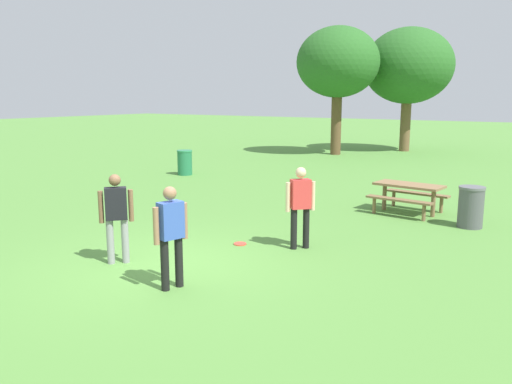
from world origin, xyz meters
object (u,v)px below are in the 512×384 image
Objects in this scene: person_thrower at (116,213)px; person_bystander at (171,231)px; trash_can_beside_table at (471,207)px; trash_can_further_along at (185,162)px; picnic_table_near at (409,192)px; person_catcher at (300,202)px; frisbee at (240,244)px; tree_tall_left at (338,63)px; tree_broad_center at (408,66)px.

person_thrower is 1.73m from person_bystander.
trash_can_further_along is at bearing 166.57° from trash_can_beside_table.
picnic_table_near is 1.93× the size of trash_can_beside_table.
person_catcher is 0.88× the size of picnic_table_near.
person_thrower is 1.71× the size of trash_can_beside_table.
person_thrower is at bearing -118.27° from frisbee.
person_thrower is 7.93m from trash_can_beside_table.
person_thrower reaches higher than frisbee.
tree_tall_left is (-5.32, 16.41, 4.65)m from frisbee.
person_catcher is at bearing -124.52° from trash_can_beside_table.
trash_can_beside_table is (4.85, 6.26, -0.46)m from person_thrower.
person_catcher is 1.71× the size of trash_can_further_along.
picnic_table_near is (0.85, 4.33, -0.38)m from person_catcher.
person_catcher is 20.40m from tree_broad_center.
trash_can_beside_table is 1.00× the size of trash_can_further_along.
tree_broad_center reaches higher than trash_can_further_along.
trash_can_beside_table is 17.77m from tree_broad_center.
tree_tall_left reaches higher than picnic_table_near.
person_thrower is 1.00× the size of person_catcher.
person_catcher is 6.24× the size of frisbee.
picnic_table_near is at bearing 78.40° from person_bystander.
picnic_table_near is 9.43m from trash_can_further_along.
tree_broad_center is at bearing 101.48° from person_catcher.
tree_broad_center is (-1.66, 22.28, 3.64)m from person_thrower.
person_catcher is 0.25× the size of tree_tall_left.
person_catcher is 10.47m from trash_can_further_along.
person_thrower is 1.00× the size of person_bystander.
trash_can_beside_table is 15.83m from tree_tall_left.
picnic_table_near reaches higher than frisbee.
tree_tall_left is at bearing 78.93° from trash_can_further_along.
person_thrower is at bearing -114.68° from picnic_table_near.
frisbee is 0.27× the size of trash_can_further_along.
person_catcher is at bearing -101.14° from picnic_table_near.
person_thrower is 19.42m from tree_tall_left.
person_catcher is 0.25× the size of tree_broad_center.
person_catcher is 17.65m from tree_tall_left.
person_catcher is 4.43m from picnic_table_near.
person_bystander is 12.08m from trash_can_further_along.
trash_can_further_along is (-9.24, 1.92, -0.08)m from picnic_table_near.
trash_can_beside_table is at bearing 52.25° from person_thrower.
frisbee is at bearing -132.04° from trash_can_beside_table.
trash_can_further_along is (-8.38, 6.25, -0.46)m from person_catcher.
tree_broad_center is at bearing 71.89° from trash_can_further_along.
tree_broad_center is (-4.00, 19.67, 3.64)m from person_catcher.
tree_broad_center reaches higher than tree_tall_left.
person_bystander is 1.71× the size of trash_can_further_along.
person_catcher is 3.09m from person_bystander.
person_bystander is 7.40m from trash_can_beside_table.
tree_broad_center is (-3.34, 22.69, 3.64)m from person_bystander.
tree_broad_center is at bearing 107.55° from picnic_table_near.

